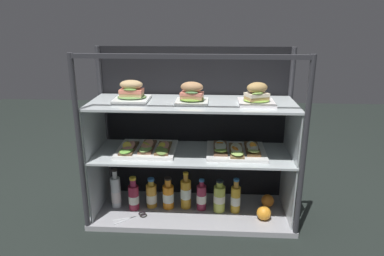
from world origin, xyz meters
name	(u,v)px	position (x,y,z in m)	size (l,w,h in m)	color
ground_plane	(192,215)	(0.00, 0.00, -0.01)	(6.00, 6.00, 0.02)	black
case_base_deck	(192,212)	(0.00, 0.00, 0.02)	(1.20, 0.44, 0.03)	#A2A2A8
case_frame	(193,125)	(0.00, 0.14, 0.54)	(1.20, 0.44, 1.00)	#333338
riser_lower_tier	(192,183)	(0.00, 0.00, 0.21)	(1.14, 0.38, 0.36)	silver
shelf_lower_glass	(192,154)	(0.00, 0.00, 0.40)	(1.16, 0.40, 0.01)	silver
riser_upper_tier	(192,129)	(0.00, 0.00, 0.55)	(1.14, 0.38, 0.29)	silver
shelf_upper_glass	(192,103)	(0.00, 0.00, 0.71)	(1.16, 0.40, 0.01)	silver
plated_roll_sandwich_mid_left	(132,93)	(-0.34, 0.02, 0.76)	(0.19, 0.19, 0.12)	white
plated_roll_sandwich_center	(192,95)	(0.00, -0.01, 0.76)	(0.18, 0.18, 0.12)	white
plated_roll_sandwich_near_left_corner	(257,96)	(0.35, -0.02, 0.76)	(0.19, 0.19, 0.12)	white
open_sandwich_tray_mid_right	(147,148)	(-0.27, 0.00, 0.43)	(0.34, 0.30, 0.06)	white
open_sandwich_tray_center	(236,150)	(0.26, 0.00, 0.43)	(0.34, 0.30, 0.06)	white
juice_bottle_front_left_end	(116,192)	(-0.47, 0.01, 0.13)	(0.06, 0.06, 0.25)	white
juice_bottle_front_fourth	(134,197)	(-0.36, -0.01, 0.12)	(0.06, 0.06, 0.21)	maroon
juice_bottle_back_center	(152,195)	(-0.25, 0.02, 0.11)	(0.07, 0.07, 0.19)	gold
juice_bottle_tucked_behind	(168,196)	(-0.15, 0.01, 0.11)	(0.07, 0.07, 0.20)	orange
juice_bottle_back_left	(186,193)	(-0.04, 0.02, 0.13)	(0.07, 0.07, 0.24)	gold
juice_bottle_back_right	(202,197)	(0.06, 0.01, 0.11)	(0.06, 0.06, 0.20)	maroon
juice_bottle_front_right_end	(219,198)	(0.17, -0.01, 0.12)	(0.07, 0.07, 0.21)	#BDCA4E
juice_bottle_front_second	(236,199)	(0.26, -0.01, 0.12)	(0.06, 0.06, 0.22)	gold
orange_fruit_beside_bottles	(264,213)	(0.43, -0.09, 0.07)	(0.08, 0.08, 0.08)	orange
orange_fruit_near_left_post	(268,201)	(0.47, 0.06, 0.07)	(0.08, 0.08, 0.08)	orange
kitchen_scissors	(138,216)	(-0.32, -0.10, 0.04)	(0.20, 0.15, 0.01)	silver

